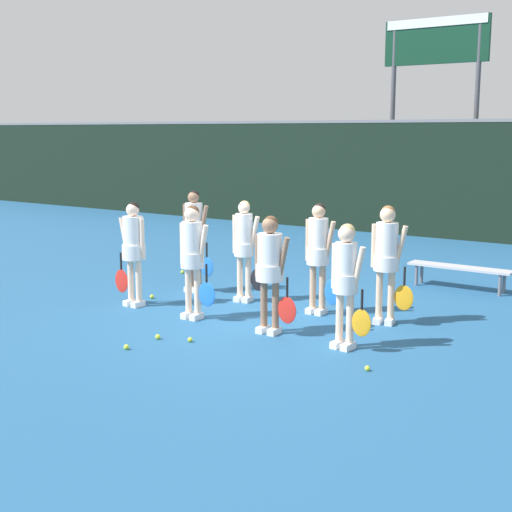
# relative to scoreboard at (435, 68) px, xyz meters

# --- Properties ---
(ground_plane) EXTENTS (140.00, 140.00, 0.00)m
(ground_plane) POSITION_rel_scoreboard_xyz_m (1.50, -11.33, -4.60)
(ground_plane) COLOR #235684
(fence_windscreen) EXTENTS (60.00, 0.08, 3.13)m
(fence_windscreen) POSITION_rel_scoreboard_xyz_m (1.50, -1.91, -3.02)
(fence_windscreen) COLOR black
(fence_windscreen) RESTS_ON ground_plane
(scoreboard) EXTENTS (3.06, 0.15, 6.00)m
(scoreboard) POSITION_rel_scoreboard_xyz_m (0.00, 0.00, 0.00)
(scoreboard) COLOR #515156
(scoreboard) RESTS_ON ground_plane
(bench_courtside) EXTENTS (1.87, 0.38, 0.42)m
(bench_courtside) POSITION_rel_scoreboard_xyz_m (3.53, -7.75, -4.24)
(bench_courtside) COLOR #B2B2B7
(bench_courtside) RESTS_ON ground_plane
(player_0) EXTENTS (0.66, 0.38, 1.71)m
(player_0) POSITION_rel_scoreboard_xyz_m (-0.48, -11.95, -3.59)
(player_0) COLOR beige
(player_0) RESTS_ON ground_plane
(player_1) EXTENTS (0.66, 0.36, 1.74)m
(player_1) POSITION_rel_scoreboard_xyz_m (0.83, -12.04, -3.57)
(player_1) COLOR beige
(player_1) RESTS_ON ground_plane
(player_2) EXTENTS (0.68, 0.40, 1.68)m
(player_2) POSITION_rel_scoreboard_xyz_m (2.24, -12.05, -3.60)
(player_2) COLOR #8C664C
(player_2) RESTS_ON ground_plane
(player_3) EXTENTS (0.61, 0.34, 1.66)m
(player_3) POSITION_rel_scoreboard_xyz_m (3.45, -12.09, -3.62)
(player_3) COLOR beige
(player_3) RESTS_ON ground_plane
(player_4) EXTENTS (0.64, 0.36, 1.81)m
(player_4) POSITION_rel_scoreboard_xyz_m (-0.33, -10.57, -3.53)
(player_4) COLOR #8C664C
(player_4) RESTS_ON ground_plane
(player_5) EXTENTS (0.61, 0.33, 1.70)m
(player_5) POSITION_rel_scoreboard_xyz_m (0.83, -10.68, -3.62)
(player_5) COLOR beige
(player_5) RESTS_ON ground_plane
(player_6) EXTENTS (0.63, 0.35, 1.74)m
(player_6) POSITION_rel_scoreboard_xyz_m (2.26, -10.70, -3.58)
(player_6) COLOR tan
(player_6) RESTS_ON ground_plane
(player_7) EXTENTS (0.66, 0.37, 1.77)m
(player_7) POSITION_rel_scoreboard_xyz_m (3.38, -10.65, -3.54)
(player_7) COLOR beige
(player_7) RESTS_ON ground_plane
(tennis_ball_0) EXTENTS (0.07, 0.07, 0.07)m
(tennis_ball_0) POSITION_rel_scoreboard_xyz_m (-0.59, -11.43, -4.57)
(tennis_ball_0) COLOR #CCE033
(tennis_ball_0) RESTS_ON ground_plane
(tennis_ball_1) EXTENTS (0.07, 0.07, 0.07)m
(tennis_ball_1) POSITION_rel_scoreboard_xyz_m (1.13, -13.19, -4.57)
(tennis_ball_1) COLOR #CCE033
(tennis_ball_1) RESTS_ON ground_plane
(tennis_ball_2) EXTENTS (0.07, 0.07, 0.07)m
(tennis_ball_2) POSITION_rel_scoreboard_xyz_m (1.10, -13.77, -4.57)
(tennis_ball_2) COLOR #CCE033
(tennis_ball_2) RESTS_ON ground_plane
(tennis_ball_3) EXTENTS (0.07, 0.07, 0.07)m
(tennis_ball_3) POSITION_rel_scoreboard_xyz_m (-1.54, -9.48, -4.57)
(tennis_ball_3) COLOR #CCE033
(tennis_ball_3) RESTS_ON ground_plane
(tennis_ball_4) EXTENTS (0.06, 0.06, 0.06)m
(tennis_ball_4) POSITION_rel_scoreboard_xyz_m (4.09, -12.75, -4.57)
(tennis_ball_4) COLOR #CCE033
(tennis_ball_4) RESTS_ON ground_plane
(tennis_ball_5) EXTENTS (0.07, 0.07, 0.07)m
(tennis_ball_5) POSITION_rel_scoreboard_xyz_m (1.58, -13.04, -4.57)
(tennis_ball_5) COLOR #CCE033
(tennis_ball_5) RESTS_ON ground_plane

